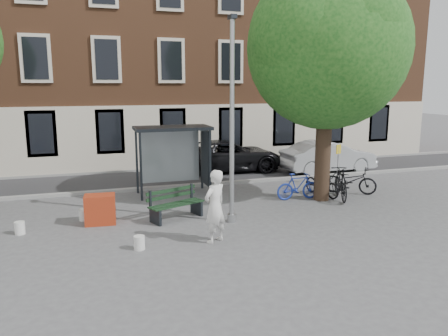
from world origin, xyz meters
name	(u,v)px	position (x,y,z in m)	size (l,w,h in m)	color
ground	(232,222)	(0.00, 0.00, 0.00)	(90.00, 90.00, 0.00)	#4C4C4F
road	(182,177)	(0.00, 7.00, 0.01)	(40.00, 4.00, 0.01)	#28282B
curb_near	(193,185)	(0.00, 5.00, 0.06)	(40.00, 0.25, 0.12)	gray
curb_far	(173,168)	(0.00, 9.00, 0.06)	(40.00, 0.25, 0.12)	gray
building_row	(156,33)	(0.00, 13.00, 7.00)	(30.00, 8.00, 14.00)	brown
lamppost	(232,132)	(0.00, 0.00, 2.78)	(0.28, 0.35, 6.11)	#9EA0A3
tree_right	(330,42)	(4.01, 1.38, 5.62)	(5.76, 5.60, 8.20)	black
bus_shelter	(182,144)	(-0.61, 4.11, 1.92)	(2.85, 1.45, 2.62)	#1E2328
painter	(215,206)	(-1.00, -1.52, 0.99)	(0.72, 0.47, 1.97)	silver
bench	(176,205)	(-1.58, 0.85, 0.43)	(1.89, 1.22, 0.93)	#1E2328
bike_a	(350,180)	(5.56, 2.00, 0.52)	(0.69, 1.97, 1.03)	black
bike_b	(298,186)	(3.19, 1.80, 0.50)	(0.47, 1.65, 0.99)	navy
bike_c	(322,183)	(4.33, 2.01, 0.48)	(0.64, 1.83, 0.96)	black
bike_d	(341,183)	(4.70, 1.35, 0.59)	(0.56, 1.97, 1.19)	black
car_dark	(229,156)	(2.51, 7.79, 0.76)	(2.51, 5.45, 1.52)	black
car_silver	(328,157)	(6.99, 6.00, 0.76)	(1.61, 4.61, 1.52)	#A8ACB0
red_stand	(100,209)	(-3.85, 1.05, 0.45)	(0.90, 0.60, 0.90)	maroon
bucket_a	(139,243)	(-3.00, -1.45, 0.18)	(0.28, 0.28, 0.36)	silver
bucket_b	(20,228)	(-6.07, 0.77, 0.18)	(0.28, 0.28, 0.36)	silver
bucket_c	(84,215)	(-4.34, 1.56, 0.18)	(0.28, 0.28, 0.36)	silver
notice_sign	(338,157)	(5.93, 3.50, 1.20)	(0.28, 0.13, 1.71)	#9EA0A3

